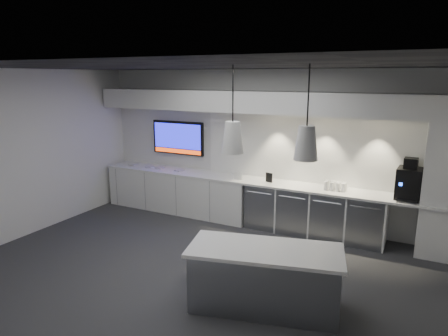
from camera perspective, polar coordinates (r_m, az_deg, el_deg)
The scene contains 27 objects.
floor at distance 6.27m, azimuth -3.90°, elevation -14.25°, with size 7.00×7.00×0.00m, color #313234.
ceiling at distance 5.58m, azimuth -4.39°, elevation 14.30°, with size 7.00×7.00×0.00m, color black.
wall_back at distance 7.95m, azimuth 5.18°, elevation 3.02°, with size 7.00×7.00×0.00m, color silver.
wall_front at distance 3.92m, azimuth -23.47°, elevation -8.58°, with size 7.00×7.00×0.00m, color silver.
wall_left at distance 8.09m, azimuth -25.93°, elevation 1.93°, with size 7.00×7.00×0.00m, color silver.
back_counter at distance 7.78m, azimuth 4.20°, elevation -1.85°, with size 6.80×0.65×0.04m, color white.
left_base_cabinets at distance 8.70m, azimuth -6.55°, elevation -3.37°, with size 3.30×0.63×0.86m, color white.
fridge_unit_a at distance 7.83m, azimuth 5.84°, elevation -5.27°, with size 0.60×0.61×0.85m, color gray.
fridge_unit_b at distance 7.64m, azimuth 10.27°, elevation -5.89°, with size 0.60×0.61×0.85m, color gray.
fridge_unit_c at distance 7.50m, azimuth 14.91°, elevation -6.49°, with size 0.60×0.61×0.85m, color gray.
fridge_unit_d at distance 7.41m, azimuth 19.71°, elevation -7.07°, with size 0.60×0.61×0.85m, color gray.
backsplash at distance 7.57m, azimuth 13.61°, elevation 2.59°, with size 4.60×0.03×1.30m, color white.
soffit at distance 7.56m, azimuth 4.46°, elevation 9.40°, with size 6.90×0.60×0.40m, color white.
column at distance 7.16m, azimuth 28.69°, elevation -1.30°, with size 0.55×0.55×2.60m, color white.
wall_tv at distance 8.76m, azimuth -6.58°, elevation 4.32°, with size 1.25×0.07×0.72m.
island at distance 5.20m, azimuth 5.79°, elevation -15.37°, with size 2.03×1.23×0.80m.
bin at distance 5.94m, azimuth -3.63°, elevation -13.77°, with size 0.28×0.28×0.40m, color gray.
coffee_machine at distance 7.18m, azimuth 24.91°, elevation -1.86°, with size 0.40×0.56×0.68m.
sign_black at distance 7.62m, azimuth 6.46°, elevation -1.36°, with size 0.14×0.02×0.18m, color black.
sign_white at distance 7.78m, azimuth 1.97°, elevation -1.14°, with size 0.18×0.02×0.14m, color white.
cup_cluster at distance 7.31m, azimuth 15.63°, elevation -2.50°, with size 0.38×0.18×0.15m, color white, non-canonical shape.
tray_a at distance 9.27m, azimuth -12.83°, elevation 0.49°, with size 0.16×0.16×0.03m, color #B4B4B4.
tray_b at distance 8.97m, azimuth -10.50°, elevation 0.17°, with size 0.16×0.16×0.03m, color #B4B4B4.
tray_c at distance 8.82m, azimuth -9.16°, elevation 0.01°, with size 0.16×0.16×0.03m, color #B4B4B4.
tray_d at distance 8.56m, azimuth -6.42°, elevation -0.31°, with size 0.16×0.16×0.03m, color #B4B4B4.
pendant_left at distance 4.81m, azimuth 1.25°, elevation 4.43°, with size 0.27×0.27×1.08m.
pendant_right at distance 4.50m, azimuth 11.66°, elevation 3.56°, with size 0.27×0.27×1.08m.
Camera 1 is at (2.89, -4.78, 2.87)m, focal length 32.00 mm.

